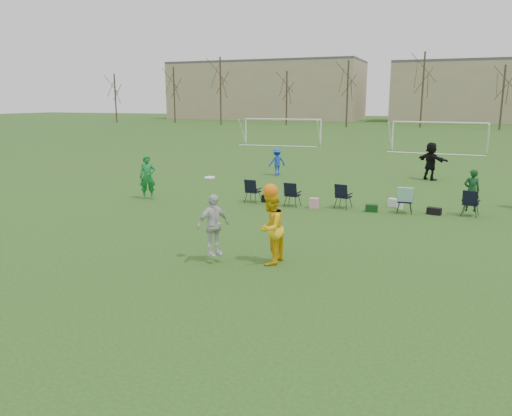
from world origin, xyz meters
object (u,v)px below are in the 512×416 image
at_px(fielder_blue, 277,162).
at_px(fielder_black, 431,161).
at_px(fielder_green_near, 148,177).
at_px(goal_mid, 439,128).
at_px(goal_left, 283,124).
at_px(center_contest, 251,226).

xyz_separation_m(fielder_blue, fielder_black, (8.10, 1.41, 0.24)).
relative_size(fielder_green_near, fielder_blue, 1.23).
relative_size(fielder_blue, goal_mid, 0.21).
relative_size(fielder_green_near, goal_mid, 0.25).
bearing_deg(goal_left, center_contest, -77.56).
height_order(fielder_blue, fielder_black, fielder_black).
distance_m(fielder_green_near, goal_left, 27.58).
bearing_deg(center_contest, goal_left, 107.44).
height_order(fielder_blue, goal_left, goal_left).
bearing_deg(fielder_blue, center_contest, 66.33).
bearing_deg(fielder_green_near, goal_mid, 36.92).
bearing_deg(goal_mid, fielder_blue, -111.26).
bearing_deg(fielder_green_near, fielder_blue, 41.53).
height_order(fielder_black, center_contest, center_contest).
xyz_separation_m(fielder_black, center_contest, (-3.56, -16.33, -0.02)).
bearing_deg(fielder_blue, fielder_green_near, 30.99).
xyz_separation_m(fielder_green_near, goal_mid, (10.78, 25.37, 0.99)).
distance_m(fielder_green_near, fielder_black, 14.79).
relative_size(fielder_green_near, center_contest, 0.83).
relative_size(fielder_blue, center_contest, 0.68).
bearing_deg(fielder_blue, goal_mid, -155.85).
bearing_deg(fielder_black, goal_mid, -51.70).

